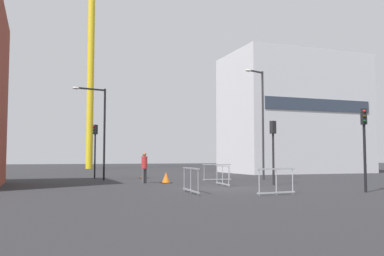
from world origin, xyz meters
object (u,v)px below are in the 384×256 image
Objects in this scene: pedestrian_walking at (144,165)px; streetlamp_short at (100,124)px; traffic_light_verge at (364,135)px; streetlamp_tall at (261,116)px; construction_crane at (93,36)px; traffic_cone_orange at (166,178)px; traffic_light_crosswalk at (95,142)px; traffic_cone_striped at (144,174)px; traffic_light_corner at (273,141)px.

streetlamp_short is at bearing 118.96° from pedestrian_walking.
streetlamp_tall is at bearing 85.50° from traffic_light_verge.
streetlamp_tall is at bearing -76.76° from construction_crane.
traffic_cone_orange is (1.23, -0.33, -0.76)m from pedestrian_walking.
traffic_light_verge is at bearing -81.08° from construction_crane.
construction_crane is 45.48m from traffic_light_verge.
traffic_cone_orange is at bearing -89.29° from construction_crane.
traffic_cone_striped is at bearing -19.27° from traffic_light_crosswalk.
construction_crane is at bearing 83.73° from traffic_light_crosswalk.
streetlamp_short reaches higher than pedestrian_walking.
traffic_light_corner is at bearing -37.01° from traffic_cone_orange.
traffic_light_verge is 11.48m from traffic_cone_orange.
traffic_light_crosswalk is at bearing 87.87° from streetlamp_short.
traffic_light_verge is at bearing -68.52° from traffic_cone_striped.
pedestrian_walking is (-7.47, 9.72, -1.42)m from traffic_light_verge.
streetlamp_tall is at bearing 5.90° from pedestrian_walking.
construction_crane is 3.72× the size of streetlamp_tall.
traffic_cone_striped is at bearing -88.84° from construction_crane.
construction_crane is at bearing 98.41° from traffic_light_corner.
traffic_cone_orange is at bearing 123.57° from traffic_light_verge.
traffic_cone_striped is at bearing 29.46° from streetlamp_short.
traffic_light_verge reaches higher than traffic_cone_striped.
traffic_cone_orange is at bearing -91.24° from traffic_cone_striped.
traffic_light_verge is at bearing -52.47° from pedestrian_walking.
construction_crane reaches higher than traffic_light_corner.
traffic_cone_striped is (-4.89, 9.89, -2.12)m from traffic_light_corner.
traffic_light_corner is 5.55× the size of traffic_cone_orange.
streetlamp_tall is 5.71m from traffic_light_corner.
traffic_cone_orange is at bearing -170.48° from streetlamp_tall.
streetlamp_tall reaches higher than pedestrian_walking.
traffic_cone_striped is at bearing 144.60° from streetlamp_tall.
streetlamp_tall is 11.68× the size of traffic_cone_orange.
traffic_cone_orange is (0.41, -32.95, -17.39)m from construction_crane.
pedestrian_walking reaches higher than traffic_cone_striped.
traffic_light_crosswalk is (0.12, 3.14, -1.11)m from streetlamp_short.
traffic_light_verge is (6.64, -42.34, -15.21)m from construction_crane.
traffic_light_crosswalk is (-10.29, 6.10, -1.72)m from streetlamp_tall.
construction_crane is at bearing 88.56° from pedestrian_walking.
traffic_light_corner is at bearing -43.47° from streetlamp_short.
construction_crane is 7.08× the size of traffic_light_crosswalk.
construction_crane is at bearing 84.18° from streetlamp_short.
traffic_cone_orange is at bearing 142.99° from traffic_light_corner.
traffic_light_verge is at bearing -94.50° from streetlamp_tall.
streetlamp_tall is 2.10× the size of traffic_light_corner.
construction_crane is 40.16m from traffic_light_corner.
streetlamp_short is at bearing -95.82° from construction_crane.
streetlamp_short is 1.73× the size of traffic_light_corner.
traffic_light_crosswalk is 4.26m from traffic_cone_striped.
construction_crane is 4.53× the size of streetlamp_short.
traffic_light_verge is 6.19× the size of traffic_cone_striped.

